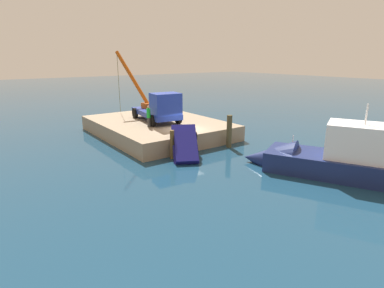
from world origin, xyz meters
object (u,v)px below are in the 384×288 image
at_px(salvaged_car, 186,152).
at_px(moored_yacht, 325,163).
at_px(dock_worker, 149,116).
at_px(crane_truck, 158,107).

xyz_separation_m(salvaged_car, moored_yacht, (7.40, 5.54, 0.06)).
relative_size(dock_worker, moored_yacht, 0.16).
bearing_deg(moored_yacht, dock_worker, -158.39).
bearing_deg(dock_worker, salvaged_car, -2.70).
xyz_separation_m(crane_truck, dock_worker, (1.25, -1.70, -0.45)).
bearing_deg(moored_yacht, salvaged_car, -143.19).
bearing_deg(crane_truck, salvaged_car, -15.48).
relative_size(crane_truck, moored_yacht, 0.81).
xyz_separation_m(dock_worker, salvaged_car, (5.88, -0.28, -1.67)).
height_order(dock_worker, moored_yacht, moored_yacht).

